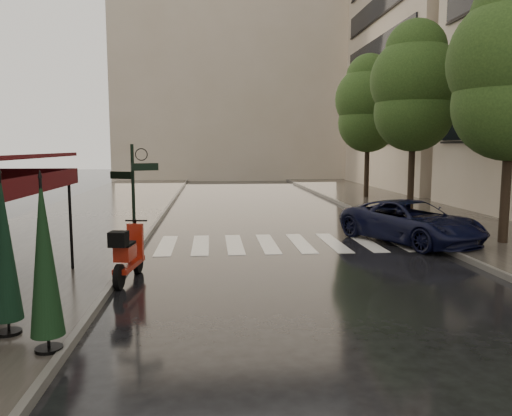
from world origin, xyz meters
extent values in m
plane|color=black|center=(0.00, 0.00, 0.00)|extent=(120.00, 120.00, 0.00)
cube|color=#38332D|center=(-4.50, 12.00, 0.06)|extent=(6.00, 60.00, 0.12)
cube|color=#38332D|center=(10.25, 12.00, 0.06)|extent=(5.50, 60.00, 0.12)
cube|color=#595651|center=(-1.45, 12.00, 0.07)|extent=(0.12, 60.00, 0.16)
cube|color=#595651|center=(7.45, 12.00, 0.07)|extent=(0.12, 60.00, 0.16)
cube|color=silver|center=(-0.70, 6.00, 0.01)|extent=(0.50, 3.20, 0.01)
cube|color=silver|center=(0.35, 6.00, 0.01)|extent=(0.50, 3.20, 0.01)
cube|color=silver|center=(1.40, 6.00, 0.01)|extent=(0.50, 3.20, 0.01)
cube|color=silver|center=(2.45, 6.00, 0.01)|extent=(0.50, 3.20, 0.01)
cube|color=silver|center=(3.50, 6.00, 0.01)|extent=(0.50, 3.20, 0.01)
cube|color=silver|center=(4.55, 6.00, 0.01)|extent=(0.50, 3.20, 0.01)
cube|color=silver|center=(5.60, 6.00, 0.01)|extent=(0.50, 3.20, 0.01)
cube|color=silver|center=(6.65, 6.00, 0.01)|extent=(0.50, 3.20, 0.01)
cube|color=#490A0F|center=(-2.52, -0.50, 2.35)|extent=(0.04, 7.00, 0.35)
cylinder|color=black|center=(-2.65, 2.75, 1.29)|extent=(0.07, 0.07, 2.35)
cylinder|color=black|center=(-1.20, 3.00, 1.55)|extent=(0.08, 0.08, 3.10)
cube|color=black|center=(-0.90, 3.00, 2.55)|extent=(0.62, 0.26, 0.18)
cube|color=black|center=(-1.48, 3.00, 2.35)|extent=(0.56, 0.29, 0.18)
cube|color=tan|center=(16.50, 26.00, 9.25)|extent=(8.00, 16.00, 18.50)
cube|color=tan|center=(3.00, 38.00, 10.00)|extent=(22.00, 6.00, 20.00)
cylinder|color=black|center=(9.60, 5.00, 2.25)|extent=(0.28, 0.28, 4.26)
sphere|color=#1D3513|center=(9.60, 5.00, 4.30)|extent=(3.40, 3.40, 3.40)
cylinder|color=black|center=(9.50, 12.00, 2.36)|extent=(0.28, 0.28, 4.48)
sphere|color=#1D3513|center=(9.50, 12.00, 4.52)|extent=(3.40, 3.40, 3.40)
sphere|color=#1D3513|center=(9.50, 12.00, 5.88)|extent=(3.80, 3.80, 3.80)
sphere|color=#1D3513|center=(9.50, 12.00, 7.16)|extent=(2.60, 2.60, 2.60)
cylinder|color=black|center=(9.70, 19.00, 2.30)|extent=(0.28, 0.28, 4.37)
sphere|color=#1D3513|center=(9.70, 19.00, 4.41)|extent=(3.40, 3.40, 3.40)
sphere|color=#1D3513|center=(9.70, 19.00, 5.74)|extent=(3.80, 3.80, 3.80)
sphere|color=#1D3513|center=(9.70, 19.00, 6.98)|extent=(2.60, 2.60, 2.60)
cube|color=#452E12|center=(-3.90, 2.08, 1.12)|extent=(0.15, 0.29, 0.32)
cylinder|color=black|center=(-1.28, 1.26, 0.28)|extent=(0.19, 0.56, 0.55)
cylinder|color=black|center=(-1.08, 2.68, 0.28)|extent=(0.19, 0.56, 0.55)
cube|color=#9A1C0E|center=(-1.18, 2.00, 0.37)|extent=(0.52, 1.52, 0.11)
cube|color=#9A1C0E|center=(-1.22, 1.72, 0.71)|extent=(0.43, 0.67, 0.32)
cube|color=#9A1C0E|center=(-1.11, 2.51, 0.80)|extent=(0.38, 0.19, 0.86)
cylinder|color=black|center=(-1.09, 2.63, 1.29)|extent=(0.53, 0.11, 0.04)
cube|color=black|center=(-1.27, 1.30, 1.09)|extent=(0.41, 0.39, 0.32)
imported|color=black|center=(7.00, 5.80, 0.67)|extent=(4.05, 5.31, 1.34)
cylinder|color=black|center=(-2.48, -1.50, 0.14)|extent=(0.38, 0.38, 0.05)
cylinder|color=black|center=(-2.48, -1.50, 1.41)|extent=(0.04, 0.04, 2.48)
cone|color=black|center=(-2.48, -1.50, 1.53)|extent=(0.46, 0.46, 2.35)
cylinder|color=black|center=(-1.65, -2.22, 0.14)|extent=(0.39, 0.39, 0.05)
cylinder|color=black|center=(-1.65, -2.22, 1.39)|extent=(0.04, 0.04, 2.44)
cone|color=black|center=(-1.65, -2.22, 1.51)|extent=(0.48, 0.48, 2.32)
camera|label=1|loc=(0.71, -9.34, 3.04)|focal=35.00mm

